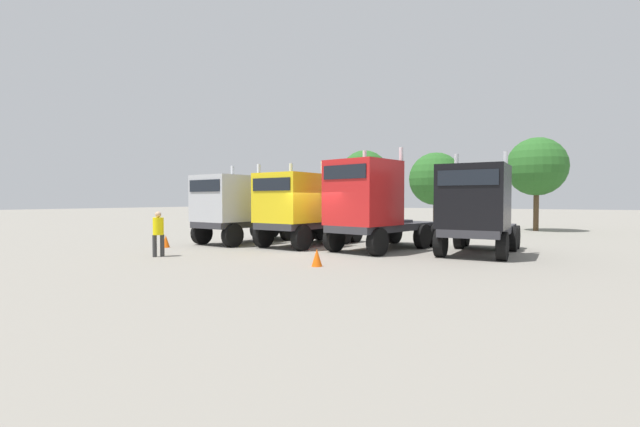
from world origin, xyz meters
name	(u,v)px	position (x,y,z in m)	size (l,w,h in m)	color
ground	(321,252)	(0.00, 0.00, 0.00)	(200.00, 200.00, 0.00)	gray
semi_truck_silver	(236,208)	(-5.44, 0.90, 1.78)	(3.13, 6.57, 3.97)	#333338
semi_truck_yellow	(298,208)	(-1.95, 1.20, 1.80)	(2.96, 5.99, 3.98)	#333338
semi_truck_red	(371,204)	(1.72, 1.29, 2.01)	(3.60, 6.30, 4.41)	#333338
semi_truck_black	(476,208)	(5.86, 2.07, 1.86)	(2.67, 5.76, 4.11)	#333338
visitor_in_hivis	(158,231)	(-4.59, -4.51, 1.01)	(0.55, 0.55, 1.74)	#333333
traffic_cone_near	(317,258)	(1.94, -3.51, 0.29)	(0.36, 0.36, 0.58)	#F2590C
traffic_cone_mid	(166,241)	(-7.01, -2.15, 0.28)	(0.36, 0.36, 0.57)	#F2590C
oak_far_left	(365,175)	(-6.86, 19.13, 4.39)	(4.21, 4.21, 6.51)	#4C3823
oak_far_centre	(436,179)	(-0.49, 18.71, 3.85)	(4.16, 4.16, 5.94)	#4C3823
oak_far_right	(537,167)	(6.71, 18.54, 4.52)	(4.09, 4.09, 6.58)	#4C3823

